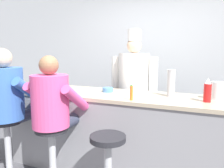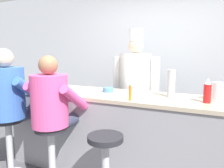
# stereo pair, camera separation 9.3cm
# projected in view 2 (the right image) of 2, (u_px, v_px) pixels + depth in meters

# --- Properties ---
(wall_back) EXTENTS (10.00, 0.06, 2.70)m
(wall_back) POSITION_uv_depth(u_px,v_px,m) (156.00, 60.00, 3.90)
(wall_back) COLOR #B2B7BC
(wall_back) RESTS_ON ground_plane
(diner_counter) EXTENTS (3.00, 0.72, 0.99)m
(diner_counter) POSITION_uv_depth(u_px,v_px,m) (123.00, 134.00, 2.65)
(diner_counter) COLOR gray
(diner_counter) RESTS_ON ground_plane
(ketchup_bottle_red) EXTENTS (0.07, 0.07, 0.24)m
(ketchup_bottle_red) POSITION_uv_depth(u_px,v_px,m) (207.00, 91.00, 2.13)
(ketchup_bottle_red) COLOR red
(ketchup_bottle_red) RESTS_ON diner_counter
(hot_sauce_bottle_orange) EXTENTS (0.03, 0.03, 0.16)m
(hot_sauce_bottle_orange) POSITION_uv_depth(u_px,v_px,m) (130.00, 93.00, 2.24)
(hot_sauce_bottle_orange) COLOR orange
(hot_sauce_bottle_orange) RESTS_ON diner_counter
(water_pitcher_clear) EXTENTS (0.16, 0.14, 0.19)m
(water_pitcher_clear) POSITION_uv_depth(u_px,v_px,m) (219.00, 91.00, 2.24)
(water_pitcher_clear) COLOR silver
(water_pitcher_clear) RESTS_ON diner_counter
(breakfast_plate) EXTENTS (0.24, 0.24, 0.05)m
(breakfast_plate) POSITION_uv_depth(u_px,v_px,m) (48.00, 86.00, 3.09)
(breakfast_plate) COLOR white
(breakfast_plate) RESTS_ON diner_counter
(cereal_bowl) EXTENTS (0.14, 0.14, 0.05)m
(cereal_bowl) POSITION_uv_depth(u_px,v_px,m) (108.00, 90.00, 2.74)
(cereal_bowl) COLOR #4C7FB7
(cereal_bowl) RESTS_ON diner_counter
(coffee_mug_tan) EXTENTS (0.12, 0.08, 0.08)m
(coffee_mug_tan) POSITION_uv_depth(u_px,v_px,m) (32.00, 85.00, 3.07)
(coffee_mug_tan) COLOR beige
(coffee_mug_tan) RESTS_ON diner_counter
(cup_stack_steel) EXTENTS (0.09, 0.09, 0.30)m
(cup_stack_steel) POSITION_uv_depth(u_px,v_px,m) (171.00, 83.00, 2.40)
(cup_stack_steel) COLOR #B7BABF
(cup_stack_steel) RESTS_ON diner_counter
(diner_seated_blue) EXTENTS (0.64, 0.63, 1.53)m
(diner_seated_blue) POSITION_uv_depth(u_px,v_px,m) (9.00, 96.00, 2.56)
(diner_seated_blue) COLOR #B2B5BA
(diner_seated_blue) RESTS_ON ground_plane
(diner_seated_pink) EXTENTS (0.58, 0.57, 1.45)m
(diner_seated_pink) POSITION_uv_depth(u_px,v_px,m) (52.00, 105.00, 2.29)
(diner_seated_pink) COLOR #B2B5BA
(diner_seated_pink) RESTS_ON ground_plane
(empty_stool_round) EXTENTS (0.34, 0.34, 0.71)m
(empty_stool_round) POSITION_uv_depth(u_px,v_px,m) (105.00, 160.00, 2.05)
(empty_stool_round) COLOR #B2B5BA
(empty_stool_round) RESTS_ON ground_plane
(cook_in_whites_near) EXTENTS (0.71, 0.45, 1.82)m
(cook_in_whites_near) POSITION_uv_depth(u_px,v_px,m) (135.00, 85.00, 3.26)
(cook_in_whites_near) COLOR #232328
(cook_in_whites_near) RESTS_ON ground_plane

